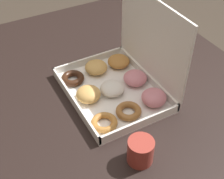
% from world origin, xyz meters
% --- Properties ---
extents(dining_table, '(1.28, 1.03, 0.74)m').
position_xyz_m(dining_table, '(0.00, 0.00, 0.66)').
color(dining_table, black).
rests_on(dining_table, ground_plane).
extents(donut_box, '(0.41, 0.32, 0.34)m').
position_xyz_m(donut_box, '(0.07, -0.01, 0.79)').
color(donut_box, white).
rests_on(donut_box, dining_table).
extents(coffee_mug, '(0.08, 0.08, 0.08)m').
position_xyz_m(coffee_mug, '(0.38, -0.12, 0.78)').
color(coffee_mug, '#A3382D').
rests_on(coffee_mug, dining_table).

